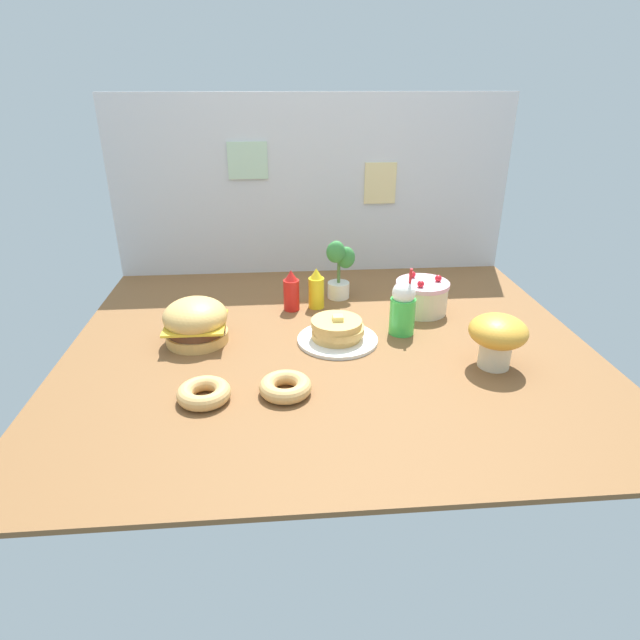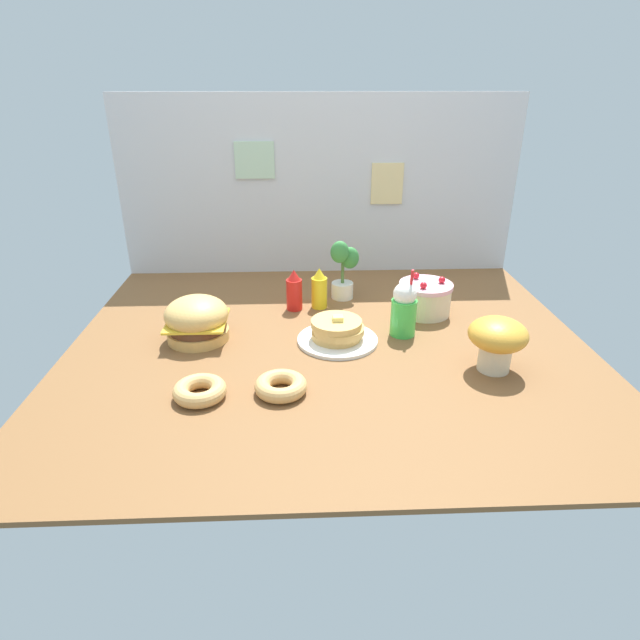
% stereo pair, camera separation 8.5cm
% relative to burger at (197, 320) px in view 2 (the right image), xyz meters
% --- Properties ---
extents(ground_plane, '(2.32, 2.03, 0.02)m').
position_rel_burger_xyz_m(ground_plane, '(0.60, -0.07, -0.11)').
color(ground_plane, brown).
extents(back_wall, '(2.32, 0.04, 1.03)m').
position_rel_burger_xyz_m(back_wall, '(0.60, 0.93, 0.42)').
color(back_wall, silver).
rests_on(back_wall, ground_plane).
extents(burger, '(0.29, 0.29, 0.21)m').
position_rel_burger_xyz_m(burger, '(0.00, 0.00, 0.00)').
color(burger, '#DBA859').
rests_on(burger, ground_plane).
extents(pancake_stack, '(0.37, 0.37, 0.13)m').
position_rel_burger_xyz_m(pancake_stack, '(0.63, -0.05, -0.05)').
color(pancake_stack, white).
rests_on(pancake_stack, ground_plane).
extents(layer_cake, '(0.27, 0.27, 0.20)m').
position_rel_burger_xyz_m(layer_cake, '(1.10, 0.25, -0.02)').
color(layer_cake, beige).
rests_on(layer_cake, ground_plane).
extents(ketchup_bottle, '(0.08, 0.08, 0.22)m').
position_rel_burger_xyz_m(ketchup_bottle, '(0.44, 0.33, 0.00)').
color(ketchup_bottle, red).
rests_on(ketchup_bottle, ground_plane).
extents(mustard_bottle, '(0.08, 0.08, 0.22)m').
position_rel_burger_xyz_m(mustard_bottle, '(0.57, 0.35, 0.00)').
color(mustard_bottle, yellow).
rests_on(mustard_bottle, ground_plane).
extents(cream_soda_cup, '(0.12, 0.12, 0.32)m').
position_rel_burger_xyz_m(cream_soda_cup, '(0.94, 0.01, 0.03)').
color(cream_soda_cup, green).
rests_on(cream_soda_cup, ground_plane).
extents(donut_pink_glaze, '(0.20, 0.20, 0.06)m').
position_rel_burger_xyz_m(donut_pink_glaze, '(0.09, -0.49, -0.07)').
color(donut_pink_glaze, tan).
rests_on(donut_pink_glaze, ground_plane).
extents(donut_chocolate, '(0.20, 0.20, 0.06)m').
position_rel_burger_xyz_m(donut_chocolate, '(0.39, -0.47, -0.07)').
color(donut_chocolate, tan).
rests_on(donut_chocolate, ground_plane).
extents(potted_plant, '(0.15, 0.13, 0.33)m').
position_rel_burger_xyz_m(potted_plant, '(0.70, 0.48, 0.08)').
color(potted_plant, white).
rests_on(potted_plant, ground_plane).
extents(mushroom_stool, '(0.24, 0.24, 0.23)m').
position_rel_burger_xyz_m(mushroom_stool, '(1.26, -0.33, 0.04)').
color(mushroom_stool, beige).
rests_on(mushroom_stool, ground_plane).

